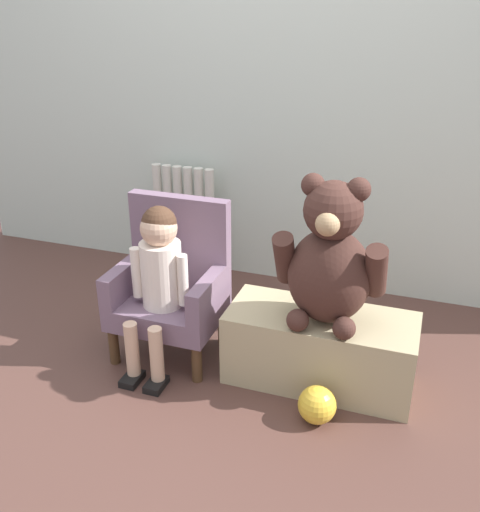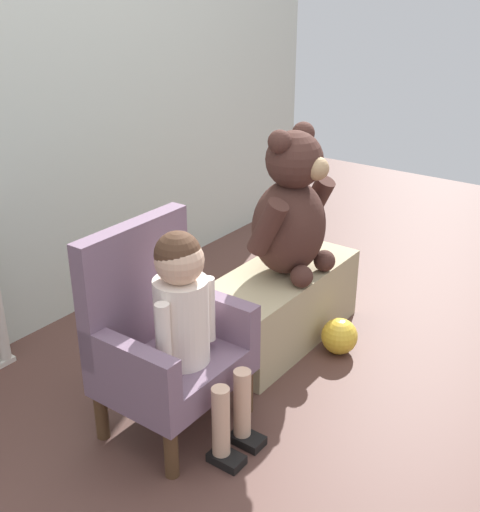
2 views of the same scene
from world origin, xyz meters
name	(u,v)px [view 1 (image 1 of 2)]	position (x,y,z in m)	size (l,w,h in m)	color
ground_plane	(181,423)	(0.00, 0.00, 0.00)	(6.00, 6.00, 0.00)	#52342D
back_wall	(284,53)	(0.00, 1.31, 1.20)	(3.80, 0.05, 2.40)	silver
radiator	(185,221)	(-0.51, 1.19, 0.31)	(0.37, 0.05, 0.62)	beige
child_armchair	(172,284)	(-0.24, 0.46, 0.32)	(0.45, 0.36, 0.69)	slate
child_figure	(159,267)	(-0.24, 0.35, 0.45)	(0.25, 0.35, 0.70)	white
low_bench	(320,348)	(0.42, 0.43, 0.15)	(0.75, 0.32, 0.30)	tan
large_teddy_bear	(330,261)	(0.44, 0.40, 0.56)	(0.42, 0.30, 0.58)	#432720
toy_ball	(317,405)	(0.47, 0.18, 0.07)	(0.14, 0.14, 0.14)	yellow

